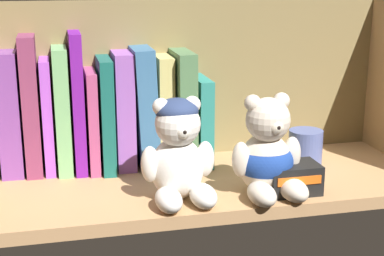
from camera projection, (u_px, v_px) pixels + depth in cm
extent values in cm
cube|color=tan|center=(203.00, 185.00, 94.92)|extent=(71.89, 26.91, 2.00)
cube|color=olive|center=(184.00, 85.00, 104.40)|extent=(74.29, 1.20, 29.94)
cube|color=#743C8E|center=(10.00, 113.00, 95.61)|extent=(3.49, 9.21, 20.35)
cube|color=#782F52|center=(31.00, 104.00, 96.05)|extent=(2.58, 10.25, 22.86)
cube|color=#A148CA|center=(48.00, 115.00, 97.12)|extent=(1.62, 9.87, 19.01)
cube|color=#70AE6F|center=(62.00, 109.00, 97.42)|extent=(2.37, 11.65, 20.87)
cube|color=#68178F|center=(77.00, 101.00, 97.67)|extent=(1.88, 11.88, 23.25)
cube|color=#A54171|center=(91.00, 118.00, 98.98)|extent=(1.66, 12.88, 17.00)
cube|color=#165951|center=(105.00, 112.00, 99.24)|extent=(2.14, 14.03, 18.98)
cube|color=#9153AE|center=(123.00, 109.00, 99.82)|extent=(3.10, 11.13, 19.74)
cube|color=#366591|center=(143.00, 106.00, 100.53)|extent=(4.05, 12.47, 20.52)
cube|color=tan|center=(162.00, 109.00, 101.48)|extent=(2.58, 9.99, 18.85)
cube|color=#4C754B|center=(180.00, 106.00, 102.08)|extent=(3.16, 14.27, 19.73)
cube|color=#277C72|center=(197.00, 117.00, 103.38)|extent=(2.34, 14.43, 15.09)
ellipsoid|color=white|center=(177.00, 168.00, 85.87)|extent=(7.93, 7.28, 9.33)
sphere|color=white|center=(178.00, 124.00, 83.62)|extent=(6.63, 6.63, 6.63)
sphere|color=white|center=(161.00, 107.00, 82.69)|extent=(2.49, 2.49, 2.49)
sphere|color=white|center=(192.00, 104.00, 84.04)|extent=(2.49, 2.49, 2.49)
sphere|color=white|center=(182.00, 131.00, 81.56)|extent=(2.49, 2.49, 2.49)
sphere|color=black|center=(184.00, 132.00, 80.75)|extent=(0.87, 0.87, 0.87)
ellipsoid|color=white|center=(169.00, 200.00, 81.84)|extent=(4.18, 6.48, 3.32)
ellipsoid|color=white|center=(203.00, 196.00, 83.34)|extent=(4.18, 6.48, 3.32)
ellipsoid|color=white|center=(150.00, 164.00, 83.91)|extent=(2.89, 2.89, 5.39)
ellipsoid|color=white|center=(205.00, 159.00, 86.35)|extent=(2.89, 2.89, 5.39)
ellipsoid|color=navy|center=(177.00, 111.00, 83.57)|extent=(6.30, 6.30, 3.65)
ellipsoid|color=beige|center=(265.00, 163.00, 87.99)|extent=(7.95, 7.30, 9.36)
sphere|color=beige|center=(268.00, 120.00, 85.74)|extent=(6.65, 6.65, 6.65)
sphere|color=beige|center=(253.00, 103.00, 84.76)|extent=(2.50, 2.50, 2.50)
sphere|color=beige|center=(281.00, 101.00, 86.21)|extent=(2.50, 2.50, 2.50)
sphere|color=beige|center=(275.00, 126.00, 83.69)|extent=(2.50, 2.50, 2.50)
sphere|color=black|center=(278.00, 127.00, 82.88)|extent=(0.87, 0.87, 0.87)
ellipsoid|color=beige|center=(262.00, 194.00, 83.93)|extent=(4.32, 6.57, 3.33)
ellipsoid|color=beige|center=(293.00, 190.00, 85.54)|extent=(4.32, 6.57, 3.33)
ellipsoid|color=beige|center=(241.00, 160.00, 85.94)|extent=(2.95, 2.95, 5.41)
ellipsoid|color=beige|center=(292.00, 154.00, 88.57)|extent=(2.95, 2.95, 5.41)
ellipsoid|color=navy|center=(265.00, 162.00, 87.93)|extent=(8.61, 7.95, 6.55)
cylinder|color=#4C5B99|center=(305.00, 147.00, 101.41)|extent=(5.87, 5.87, 6.06)
cube|color=black|center=(292.00, 178.00, 88.62)|extent=(8.07, 5.54, 4.56)
cube|color=orange|center=(300.00, 181.00, 85.79)|extent=(6.86, 0.16, 1.28)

